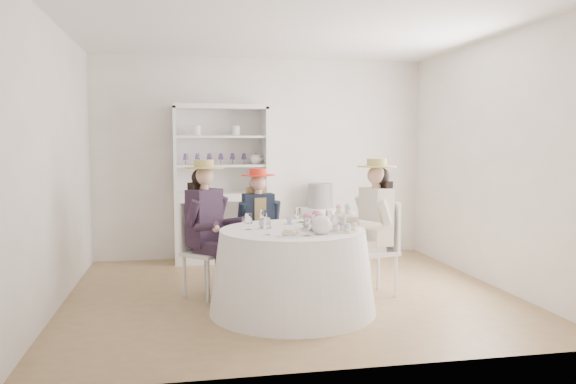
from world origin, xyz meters
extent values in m
plane|color=olive|center=(0.00, 0.00, 0.00)|extent=(4.50, 4.50, 0.00)
plane|color=white|center=(0.00, 0.00, 2.70)|extent=(4.50, 4.50, 0.00)
plane|color=silver|center=(0.00, 2.00, 1.35)|extent=(4.50, 0.00, 4.50)
plane|color=silver|center=(0.00, -2.00, 1.35)|extent=(4.50, 0.00, 4.50)
plane|color=silver|center=(-2.25, 0.00, 1.35)|extent=(0.00, 4.50, 4.50)
plane|color=silver|center=(2.25, 0.00, 1.35)|extent=(0.00, 4.50, 4.50)
cone|color=white|center=(-0.09, -0.60, 0.37)|extent=(1.54, 1.54, 0.75)
cylinder|color=white|center=(-0.09, -0.60, 0.76)|extent=(1.34, 1.34, 0.02)
cube|color=silver|center=(-0.58, 1.75, 0.46)|extent=(1.30, 0.89, 0.91)
cube|color=silver|center=(-0.58, 1.95, 1.47)|extent=(1.14, 0.50, 1.11)
cube|color=silver|center=(-0.58, 1.75, 2.02)|extent=(1.30, 0.89, 0.06)
cube|color=silver|center=(-1.17, 1.75, 1.47)|extent=(0.21, 0.44, 1.11)
cube|color=silver|center=(0.01, 1.75, 1.47)|extent=(0.21, 0.44, 1.11)
cube|color=silver|center=(-0.58, 1.75, 1.26)|extent=(1.20, 0.81, 0.03)
cube|color=silver|center=(-0.58, 1.75, 1.64)|extent=(1.20, 0.81, 0.03)
sphere|color=white|center=(-0.12, 1.75, 1.34)|extent=(0.14, 0.14, 0.14)
cube|color=silver|center=(0.76, 1.75, 0.34)|extent=(0.56, 0.56, 0.68)
cylinder|color=black|center=(0.76, 1.75, 0.85)|extent=(0.43, 0.43, 0.33)
cube|color=silver|center=(-0.85, 0.05, 0.44)|extent=(0.56, 0.56, 0.04)
cylinder|color=silver|center=(-0.85, -0.17, 0.22)|extent=(0.04, 0.04, 0.43)
cylinder|color=silver|center=(-0.63, 0.05, 0.22)|extent=(0.04, 0.04, 0.43)
cylinder|color=silver|center=(-1.07, 0.05, 0.22)|extent=(0.04, 0.04, 0.43)
cylinder|color=silver|center=(-0.85, 0.27, 0.22)|extent=(0.04, 0.04, 0.43)
cube|color=silver|center=(-0.98, 0.18, 0.71)|extent=(0.29, 0.29, 0.49)
cube|color=black|center=(-0.87, 0.06, 0.81)|extent=(0.39, 0.39, 0.57)
cube|color=black|center=(-0.83, -0.10, 0.52)|extent=(0.33, 0.33, 0.12)
cylinder|color=black|center=(-0.73, -0.19, 0.23)|extent=(0.10, 0.10, 0.45)
cylinder|color=black|center=(-0.98, -0.11, 0.88)|extent=(0.18, 0.18, 0.27)
cube|color=black|center=(-0.70, 0.03, 0.52)|extent=(0.33, 0.33, 0.12)
cylinder|color=black|center=(-0.61, -0.07, 0.23)|extent=(0.10, 0.10, 0.45)
cylinder|color=black|center=(-0.69, 0.18, 0.88)|extent=(0.18, 0.18, 0.27)
cylinder|color=#D8A889|center=(-0.87, 0.06, 1.11)|extent=(0.09, 0.09, 0.08)
sphere|color=#D8A889|center=(-0.87, 0.06, 1.22)|extent=(0.19, 0.19, 0.19)
sphere|color=black|center=(-0.90, 0.10, 1.21)|extent=(0.19, 0.19, 0.19)
cube|color=black|center=(-0.92, 0.12, 0.98)|extent=(0.22, 0.22, 0.37)
cylinder|color=tan|center=(-0.87, 0.06, 1.31)|extent=(0.39, 0.39, 0.01)
cylinder|color=tan|center=(-0.87, 0.06, 1.35)|extent=(0.20, 0.20, 0.08)
cube|color=silver|center=(-0.27, 0.39, 0.41)|extent=(0.40, 0.40, 0.04)
cylinder|color=silver|center=(-0.40, 0.22, 0.20)|extent=(0.03, 0.03, 0.40)
cylinder|color=silver|center=(-0.11, 0.26, 0.20)|extent=(0.03, 0.03, 0.40)
cylinder|color=silver|center=(-0.43, 0.51, 0.20)|extent=(0.03, 0.03, 0.40)
cylinder|color=silver|center=(-0.14, 0.55, 0.20)|extent=(0.03, 0.03, 0.40)
cube|color=silver|center=(-0.29, 0.55, 0.66)|extent=(0.35, 0.07, 0.46)
cube|color=#182030|center=(-0.27, 0.40, 0.75)|extent=(0.35, 0.22, 0.53)
cube|color=tan|center=(-0.27, 0.40, 0.75)|extent=(0.15, 0.21, 0.46)
cube|color=#182030|center=(-0.34, 0.27, 0.48)|extent=(0.15, 0.32, 0.11)
cylinder|color=#182030|center=(-0.33, 0.14, 0.21)|extent=(0.09, 0.09, 0.42)
cylinder|color=#182030|center=(-0.46, 0.35, 0.81)|extent=(0.10, 0.17, 0.25)
cube|color=#182030|center=(-0.18, 0.29, 0.48)|extent=(0.15, 0.32, 0.11)
cylinder|color=#182030|center=(-0.16, 0.16, 0.21)|extent=(0.09, 0.09, 0.42)
cylinder|color=#182030|center=(-0.08, 0.39, 0.81)|extent=(0.10, 0.17, 0.25)
cylinder|color=#D8A889|center=(-0.27, 0.40, 1.03)|extent=(0.08, 0.08, 0.07)
sphere|color=#D8A889|center=(-0.27, 0.40, 1.13)|extent=(0.17, 0.17, 0.17)
sphere|color=tan|center=(-0.28, 0.44, 1.12)|extent=(0.17, 0.17, 0.17)
cube|color=tan|center=(-0.28, 0.48, 0.90)|extent=(0.23, 0.10, 0.35)
cylinder|color=red|center=(-0.27, 0.40, 1.21)|extent=(0.36, 0.36, 0.01)
cylinder|color=red|center=(-0.27, 0.40, 1.25)|extent=(0.18, 0.18, 0.07)
cube|color=silver|center=(0.83, -0.22, 0.45)|extent=(0.48, 0.48, 0.04)
cylinder|color=silver|center=(0.64, -0.10, 0.22)|extent=(0.04, 0.04, 0.44)
cylinder|color=silver|center=(0.72, -0.41, 0.22)|extent=(0.04, 0.04, 0.44)
cylinder|color=silver|center=(0.95, -0.03, 0.22)|extent=(0.04, 0.04, 0.44)
cylinder|color=silver|center=(1.03, -0.34, 0.22)|extent=(0.04, 0.04, 0.44)
cube|color=silver|center=(1.01, -0.18, 0.72)|extent=(0.12, 0.37, 0.50)
cube|color=silver|center=(0.85, -0.21, 0.82)|extent=(0.28, 0.39, 0.58)
cube|color=silver|center=(0.70, -0.16, 0.53)|extent=(0.36, 0.20, 0.12)
cylinder|color=silver|center=(0.56, -0.19, 0.23)|extent=(0.10, 0.10, 0.46)
cylinder|color=silver|center=(0.77, -0.02, 0.89)|extent=(0.19, 0.13, 0.27)
cube|color=silver|center=(0.74, -0.33, 0.53)|extent=(0.36, 0.20, 0.12)
cylinder|color=silver|center=(0.60, -0.37, 0.23)|extent=(0.10, 0.10, 0.46)
cylinder|color=silver|center=(0.86, -0.42, 0.89)|extent=(0.19, 0.13, 0.27)
cylinder|color=#D8A889|center=(0.85, -0.21, 1.12)|extent=(0.09, 0.09, 0.08)
sphere|color=#D8A889|center=(0.85, -0.21, 1.23)|extent=(0.19, 0.19, 0.19)
sphere|color=black|center=(0.90, -0.20, 1.22)|extent=(0.19, 0.19, 0.19)
cube|color=black|center=(0.93, -0.20, 0.98)|extent=(0.13, 0.25, 0.38)
cylinder|color=tan|center=(0.85, -0.21, 1.32)|extent=(0.40, 0.40, 0.01)
cylinder|color=tan|center=(0.85, -0.21, 1.36)|extent=(0.20, 0.20, 0.08)
cube|color=silver|center=(-0.46, 0.89, 0.42)|extent=(0.47, 0.47, 0.04)
cylinder|color=silver|center=(-0.27, 0.98, 0.20)|extent=(0.03, 0.03, 0.41)
cylinder|color=silver|center=(-0.55, 1.08, 0.20)|extent=(0.03, 0.03, 0.41)
cylinder|color=silver|center=(-0.38, 0.70, 0.20)|extent=(0.03, 0.03, 0.41)
cylinder|color=silver|center=(-0.65, 0.81, 0.20)|extent=(0.03, 0.03, 0.41)
cube|color=silver|center=(-0.52, 0.74, 0.66)|extent=(0.34, 0.15, 0.46)
imported|color=white|center=(-0.35, -0.53, 0.80)|extent=(0.11, 0.11, 0.06)
imported|color=white|center=(-0.06, -0.29, 0.80)|extent=(0.08, 0.08, 0.07)
imported|color=white|center=(0.18, -0.50, 0.80)|extent=(0.11, 0.11, 0.07)
imported|color=white|center=(0.12, -0.70, 0.80)|extent=(0.25, 0.25, 0.06)
sphere|color=#D26994|center=(0.18, -0.62, 0.87)|extent=(0.08, 0.08, 0.08)
sphere|color=white|center=(0.17, -0.58, 0.87)|extent=(0.08, 0.08, 0.08)
sphere|color=#D26994|center=(0.13, -0.55, 0.87)|extent=(0.08, 0.08, 0.08)
sphere|color=white|center=(0.09, -0.55, 0.87)|extent=(0.08, 0.08, 0.08)
sphere|color=#D26994|center=(0.06, -0.58, 0.87)|extent=(0.08, 0.08, 0.08)
sphere|color=white|center=(0.05, -0.62, 0.87)|extent=(0.08, 0.08, 0.08)
sphere|color=#D26994|center=(0.06, -0.65, 0.87)|extent=(0.08, 0.08, 0.08)
sphere|color=white|center=(0.09, -0.68, 0.87)|extent=(0.08, 0.08, 0.08)
sphere|color=#D26994|center=(0.13, -0.68, 0.87)|extent=(0.08, 0.08, 0.08)
sphere|color=white|center=(0.17, -0.65, 0.87)|extent=(0.08, 0.08, 0.08)
sphere|color=white|center=(0.10, -0.92, 0.85)|extent=(0.18, 0.18, 0.18)
cylinder|color=white|center=(0.21, -0.92, 0.86)|extent=(0.11, 0.03, 0.09)
cylinder|color=white|center=(0.10, -0.92, 0.94)|extent=(0.04, 0.04, 0.02)
cylinder|color=white|center=(-0.19, -0.96, 0.77)|extent=(0.23, 0.23, 0.01)
cube|color=beige|center=(-0.23, -0.98, 0.80)|extent=(0.05, 0.04, 0.03)
cube|color=beige|center=(-0.19, -0.96, 0.81)|extent=(0.06, 0.05, 0.03)
cube|color=beige|center=(-0.14, -0.94, 0.80)|extent=(0.06, 0.06, 0.03)
cube|color=beige|center=(-0.20, -0.93, 0.81)|extent=(0.06, 0.06, 0.03)
cube|color=beige|center=(-0.16, -1.00, 0.80)|extent=(0.06, 0.06, 0.03)
cylinder|color=white|center=(0.34, -0.83, 0.78)|extent=(0.25, 0.25, 0.01)
cylinder|color=white|center=(0.34, -0.83, 0.85)|extent=(0.02, 0.02, 0.17)
cylinder|color=white|center=(0.34, -0.83, 0.94)|extent=(0.19, 0.19, 0.01)
camera|label=1|loc=(-1.09, -5.61, 1.56)|focal=35.00mm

